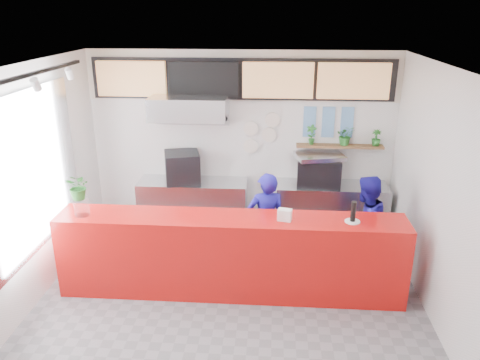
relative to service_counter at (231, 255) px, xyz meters
The scene contains 43 objects.
floor 0.68m from the service_counter, 90.00° to the right, with size 5.00×5.00×0.00m, color slate.
ceiling 2.48m from the service_counter, 90.00° to the right, with size 5.00×5.00×0.00m, color silver.
wall_back 2.30m from the service_counter, 90.00° to the left, with size 5.00×5.00×0.00m, color white.
wall_left 2.70m from the service_counter, behind, with size 5.00×5.00×0.00m, color white.
wall_right 2.70m from the service_counter, ahead, with size 5.00×5.00×0.00m, color white.
service_counter is the anchor object (origin of this frame).
cream_band 2.93m from the service_counter, 90.00° to the left, with size 5.00×0.02×0.80m, color beige.
prep_bench 1.97m from the service_counter, 113.96° to the left, with size 1.80×0.60×0.90m, color #B2B5BA.
panini_oven 2.13m from the service_counter, 118.13° to the left, with size 0.55×0.55×0.49m, color black.
extraction_hood 2.50m from the service_counter, 114.57° to the left, with size 1.20×0.70×0.35m, color #B2B5BA.
hood_lip 2.38m from the service_counter, 114.57° to the left, with size 1.20×0.70×0.08m, color #B2B5BA.
right_bench 2.35m from the service_counter, 50.19° to the left, with size 1.80×0.60×0.90m, color #B2B5BA.
espresso_machine 2.27m from the service_counter, 54.84° to the left, with size 0.68×0.49×0.44m, color black.
espresso_tray 2.35m from the service_counter, 54.84° to the left, with size 0.75×0.52×0.07m, color #BBBCC3.
herb_shelf 2.73m from the service_counter, 51.34° to the left, with size 1.40×0.18×0.04m, color brown.
menu_board_far_left 3.31m from the service_counter, 131.47° to the left, with size 1.10×0.10×0.55m, color tan.
menu_board_mid_left 2.88m from the service_counter, 106.59° to the left, with size 1.10×0.10×0.55m, color black.
menu_board_mid_right 2.87m from the service_counter, 73.94° to the left, with size 1.10×0.10×0.55m, color tan.
menu_board_far_right 3.30m from the service_counter, 48.86° to the left, with size 1.10×0.10×0.55m, color tan.
soffit 2.87m from the service_counter, 90.00° to the left, with size 4.80×0.04×0.65m, color black.
window_pane 2.73m from the service_counter, behind, with size 0.04×2.20×1.90m, color silver.
window_frame 2.71m from the service_counter, behind, with size 0.03×2.30×2.00m, color #B2B5BA.
track_rail 3.21m from the service_counter, 169.22° to the right, with size 0.05×2.40×0.04m, color black.
dec_plate_a 2.40m from the service_counter, 85.86° to the left, with size 0.24×0.24×0.03m, color silver.
dec_plate_b 2.39m from the service_counter, 77.74° to the left, with size 0.24×0.24×0.03m, color silver.
dec_plate_c 2.26m from the service_counter, 85.86° to the left, with size 0.24×0.24×0.03m, color silver.
dec_plate_d 2.52m from the service_counter, 76.42° to the left, with size 0.24×0.24×0.03m, color silver.
photo_frame_a 2.76m from the service_counter, 62.13° to the left, with size 0.20×0.02×0.25m, color #598CBF.
photo_frame_b 2.90m from the service_counter, 56.06° to the left, with size 0.20×0.02×0.25m, color #598CBF.
photo_frame_c 3.05m from the service_counter, 50.74° to the left, with size 0.20×0.02×0.25m, color #598CBF.
photo_frame_d 2.64m from the service_counter, 62.13° to the left, with size 0.20×0.02×0.25m, color #598CBF.
photo_frame_e 2.78m from the service_counter, 56.06° to the left, with size 0.20×0.02×0.25m, color #598CBF.
photo_frame_f 2.94m from the service_counter, 50.74° to the left, with size 0.20×0.02×0.25m, color #598CBF.
staff_center 0.80m from the service_counter, 54.65° to the left, with size 0.54×0.36×1.49m, color #1B1593.
staff_right 1.93m from the service_counter, 18.58° to the left, with size 0.72×0.56×1.48m, color #1B1593.
herb_a 2.56m from the service_counter, 60.44° to the left, with size 0.17×0.12×0.32m, color #266B25.
herb_c 2.85m from the service_counter, 49.96° to the left, with size 0.29×0.25×0.32m, color #266B25.
herb_d 3.15m from the service_counter, 42.68° to the left, with size 0.15×0.13×0.26m, color #266B25.
glass_vase 2.02m from the service_counter, behind, with size 0.19×0.19×0.24m, color white.
basil_vase 2.13m from the service_counter, behind, with size 0.31×0.27×0.35m, color #266B25.
napkin_holder 0.93m from the service_counter, ahead, with size 0.17×0.11×0.15m, color white.
white_plate 1.63m from the service_counter, ahead, with size 0.19×0.19×0.01m, color white.
pepper_mill 1.68m from the service_counter, ahead, with size 0.06×0.06×0.26m, color black.
Camera 1 is at (0.51, -5.00, 3.62)m, focal length 35.00 mm.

